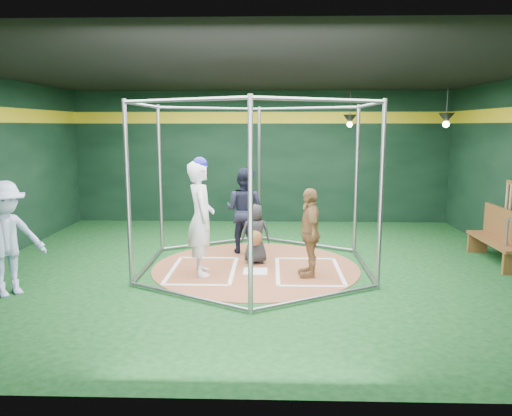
{
  "coord_description": "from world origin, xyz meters",
  "views": [
    {
      "loc": [
        0.28,
        -8.9,
        2.59
      ],
      "look_at": [
        0.0,
        0.1,
        1.1
      ],
      "focal_mm": 35.0,
      "sensor_mm": 36.0,
      "label": 1
    }
  ],
  "objects_px": {
    "visitor_leopard": "(310,232)",
    "dugout_bench": "(500,236)",
    "umpire": "(244,211)",
    "batter_figure": "(201,217)"
  },
  "relations": [
    {
      "from": "batter_figure",
      "to": "visitor_leopard",
      "type": "bearing_deg",
      "value": -1.62
    },
    {
      "from": "batter_figure",
      "to": "visitor_leopard",
      "type": "height_order",
      "value": "batter_figure"
    },
    {
      "from": "visitor_leopard",
      "to": "umpire",
      "type": "height_order",
      "value": "umpire"
    },
    {
      "from": "batter_figure",
      "to": "visitor_leopard",
      "type": "distance_m",
      "value": 1.9
    },
    {
      "from": "visitor_leopard",
      "to": "dugout_bench",
      "type": "distance_m",
      "value": 3.83
    },
    {
      "from": "visitor_leopard",
      "to": "batter_figure",
      "type": "bearing_deg",
      "value": -95.36
    },
    {
      "from": "visitor_leopard",
      "to": "umpire",
      "type": "bearing_deg",
      "value": -146.76
    },
    {
      "from": "batter_figure",
      "to": "dugout_bench",
      "type": "relative_size",
      "value": 1.16
    },
    {
      "from": "umpire",
      "to": "dugout_bench",
      "type": "distance_m",
      "value": 4.95
    },
    {
      "from": "dugout_bench",
      "to": "umpire",
      "type": "bearing_deg",
      "value": 172.98
    }
  ]
}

